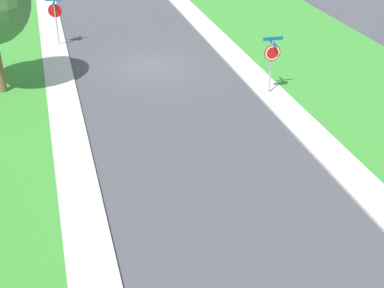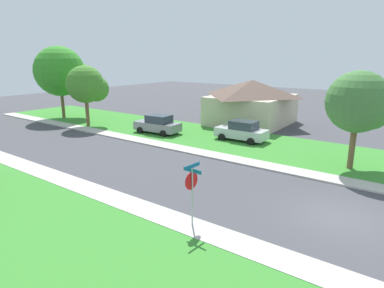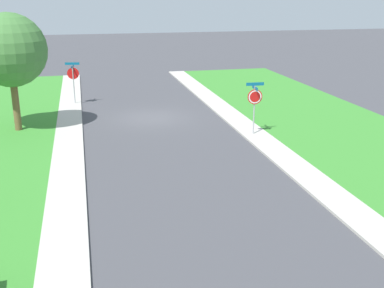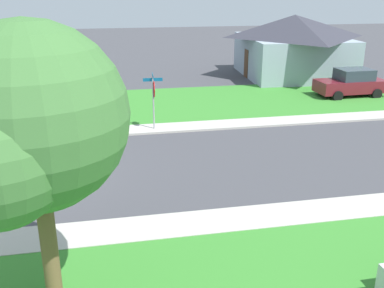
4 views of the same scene
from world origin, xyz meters
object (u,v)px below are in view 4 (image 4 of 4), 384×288
car_maroon_far_down_street (351,83)px  tree_corner_large (24,127)px  stop_sign_far_corner (154,92)px  house_left_setback (293,45)px

car_maroon_far_down_street → tree_corner_large: 23.82m
stop_sign_far_corner → tree_corner_large: size_ratio=0.45×
stop_sign_far_corner → car_maroon_far_down_street: (-4.52, 12.95, -1.01)m
tree_corner_large → stop_sign_far_corner: bearing=162.7°
car_maroon_far_down_street → house_left_setback: (-7.14, -0.94, 1.50)m
car_maroon_far_down_street → tree_corner_large: bearing=-45.1°
tree_corner_large → house_left_setback: 28.60m
stop_sign_far_corner → tree_corner_large: bearing=-17.3°
tree_corner_large → house_left_setback: bearing=146.4°
stop_sign_far_corner → tree_corner_large: (12.12, -3.78, 2.26)m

